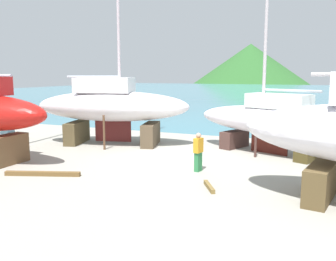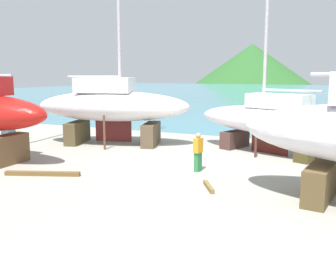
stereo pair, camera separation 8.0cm
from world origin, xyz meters
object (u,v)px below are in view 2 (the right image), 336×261
Objects in this scene: sailboat_far_slipway at (112,106)px; barrel_tipped_left at (8,132)px; worker at (198,152)px; sailboat_mid_port at (271,119)px.

sailboat_far_slipway is 7.97m from barrel_tipped_left.
worker is 1.84× the size of barrel_tipped_left.
sailboat_mid_port reaches higher than worker.
sailboat_far_slipway is 9.50× the size of worker.
barrel_tipped_left is at bearing -1.49° from worker.
sailboat_far_slipway reaches higher than sailboat_mid_port.
sailboat_mid_port is 16.58m from barrel_tipped_left.
sailboat_mid_port is at bearing -103.07° from worker.
sailboat_mid_port is 5.35m from worker.
sailboat_mid_port is at bearing -8.36° from sailboat_far_slipway.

